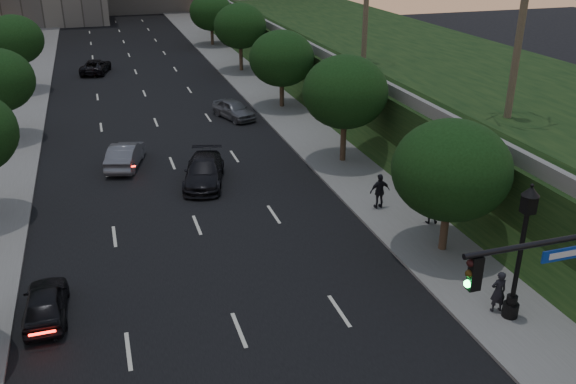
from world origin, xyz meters
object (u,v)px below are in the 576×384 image
object	(u,v)px
sedan_near_left	(45,303)
sedan_far_right	(234,109)
street_lamp	(519,259)
pedestrian_c	(380,191)
sedan_near_right	(204,171)
sedan_mid_left	(125,155)
sedan_far_left	(96,66)
pedestrian_b	(431,208)
pedestrian_a	(498,291)

from	to	relation	value
sedan_near_left	sedan_far_right	bearing A→B (deg)	-117.42
street_lamp	pedestrian_c	size ratio (longest dim) A/B	2.99
sedan_near_right	pedestrian_c	distance (m)	10.27
sedan_mid_left	sedan_far_left	bearing A→B (deg)	-71.86
sedan_mid_left	street_lamp	bearing A→B (deg)	137.46
sedan_mid_left	pedestrian_b	bearing A→B (deg)	153.17
sedan_near_left	pedestrian_c	size ratio (longest dim) A/B	2.06
pedestrian_a	pedestrian_c	xyz separation A→B (m)	(-0.26, 9.83, 0.08)
sedan_far_left	street_lamp	bearing A→B (deg)	120.42
sedan_far_left	sedan_far_right	size ratio (longest dim) A/B	1.16
sedan_mid_left	sedan_far_left	size ratio (longest dim) A/B	0.93
pedestrian_b	pedestrian_c	world-z (taller)	pedestrian_c
street_lamp	sedan_far_right	size ratio (longest dim) A/B	1.31
sedan_mid_left	sedan_near_left	bearing A→B (deg)	91.28
sedan_far_left	pedestrian_a	world-z (taller)	pedestrian_a
street_lamp	pedestrian_c	world-z (taller)	street_lamp
pedestrian_b	sedan_far_left	bearing A→B (deg)	-47.88
street_lamp	sedan_far_left	bearing A→B (deg)	105.97
sedan_near_right	pedestrian_a	distance (m)	18.19
sedan_near_left	pedestrian_c	bearing A→B (deg)	-162.21
street_lamp	pedestrian_a	world-z (taller)	street_lamp
street_lamp	sedan_near_left	distance (m)	17.74
sedan_far_left	pedestrian_b	world-z (taller)	pedestrian_b
pedestrian_c	pedestrian_a	bearing A→B (deg)	90.62
sedan_near_left	pedestrian_b	bearing A→B (deg)	-170.89
pedestrian_b	sedan_near_right	bearing A→B (deg)	-19.96
sedan_near_left	street_lamp	bearing A→B (deg)	163.10
sedan_near_left	pedestrian_c	xyz separation A→B (m)	(16.21, 4.83, 0.43)
sedan_mid_left	sedan_far_left	distance (m)	27.36
sedan_near_left	pedestrian_a	size ratio (longest dim) A/B	2.26
pedestrian_a	pedestrian_b	size ratio (longest dim) A/B	1.12
street_lamp	pedestrian_b	size ratio (longest dim) A/B	3.66
sedan_mid_left	sedan_far_right	xyz separation A→B (m)	(8.66, 7.91, -0.03)
sedan_near_left	sedan_mid_left	distance (m)	15.83
street_lamp	sedan_mid_left	xyz separation A→B (m)	(-12.74, 20.79, -1.88)
sedan_near_left	pedestrian_a	bearing A→B (deg)	164.30
street_lamp	pedestrian_c	bearing A→B (deg)	93.03
sedan_mid_left	pedestrian_a	world-z (taller)	pedestrian_a
pedestrian_b	pedestrian_c	distance (m)	2.88
sedan_near_right	pedestrian_b	bearing A→B (deg)	-26.54
sedan_near_left	pedestrian_c	world-z (taller)	pedestrian_c
sedan_mid_left	sedan_near_right	bearing A→B (deg)	150.81
pedestrian_a	pedestrian_b	distance (m)	7.62
sedan_near_right	pedestrian_a	bearing A→B (deg)	-47.56
sedan_mid_left	sedan_far_right	bearing A→B (deg)	-121.62
sedan_far_left	pedestrian_b	distance (m)	42.85
pedestrian_a	sedan_mid_left	bearing A→B (deg)	-52.19
street_lamp	pedestrian_a	size ratio (longest dim) A/B	3.27
sedan_near_left	sedan_far_right	world-z (taller)	sedan_far_right
sedan_mid_left	pedestrian_c	size ratio (longest dim) A/B	2.45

